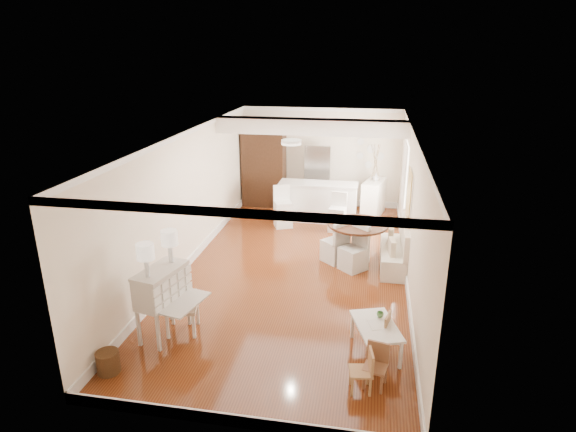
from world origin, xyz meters
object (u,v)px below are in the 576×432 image
(kids_table, at_px, (375,339))
(kids_chair_c, at_px, (375,366))
(gustavian_armchair, at_px, (182,306))
(slip_chair_far, at_px, (335,241))
(bar_stool_left, at_px, (283,207))
(wicker_basket, at_px, (108,362))
(sideboard, at_px, (373,198))
(kids_chair_b, at_px, (378,331))
(secretary_bureau, at_px, (163,302))
(fridge, at_px, (330,178))
(pantry_cabinet, at_px, (264,166))
(dining_table, at_px, (357,242))
(slip_chair_near, at_px, (354,248))
(breakfast_counter, at_px, (318,202))
(bar_stool_right, at_px, (338,212))
(kids_chair_a, at_px, (361,371))

(kids_table, relative_size, kids_chair_c, 1.51)
(gustavian_armchair, height_order, slip_chair_far, slip_chair_far)
(bar_stool_left, bearing_deg, wicker_basket, -124.85)
(sideboard, bearing_deg, kids_chair_b, -75.12)
(secretary_bureau, xyz_separation_m, fridge, (1.94, 6.90, 0.32))
(secretary_bureau, height_order, pantry_cabinet, pantry_cabinet)
(gustavian_armchair, relative_size, dining_table, 0.73)
(slip_chair_near, relative_size, fridge, 0.53)
(dining_table, distance_m, breakfast_counter, 2.71)
(kids_table, bearing_deg, wicker_basket, -162.91)
(kids_table, distance_m, fridge, 6.97)
(gustavian_armchair, distance_m, kids_chair_c, 3.18)
(slip_chair_far, height_order, fridge, fridge)
(slip_chair_near, distance_m, bar_stool_right, 2.25)
(secretary_bureau, distance_m, wicker_basket, 1.19)
(slip_chair_far, height_order, pantry_cabinet, pantry_cabinet)
(slip_chair_near, distance_m, slip_chair_far, 0.53)
(gustavian_armchair, distance_m, fridge, 6.98)
(bar_stool_right, xyz_separation_m, fridge, (-0.37, 1.76, 0.41))
(bar_stool_left, xyz_separation_m, bar_stool_right, (1.39, -0.07, -0.04))
(pantry_cabinet, bearing_deg, kids_chair_c, -66.82)
(breakfast_counter, bearing_deg, dining_table, -65.27)
(kids_chair_b, xyz_separation_m, slip_chair_near, (-0.51, 2.75, 0.16))
(breakfast_counter, bearing_deg, slip_chair_near, -69.55)
(kids_table, bearing_deg, dining_table, 97.34)
(slip_chair_near, relative_size, bar_stool_right, 0.99)
(kids_chair_b, height_order, fridge, fridge)
(gustavian_armchair, distance_m, sideboard, 7.04)
(kids_table, distance_m, dining_table, 3.32)
(slip_chair_near, height_order, breakfast_counter, breakfast_counter)
(gustavian_armchair, relative_size, slip_chair_far, 0.97)
(secretary_bureau, bearing_deg, breakfast_counter, 85.93)
(breakfast_counter, height_order, bar_stool_right, breakfast_counter)
(secretary_bureau, height_order, fridge, fridge)
(wicker_basket, relative_size, kids_table, 0.34)
(secretary_bureau, relative_size, wicker_basket, 3.58)
(wicker_basket, xyz_separation_m, pantry_cabinet, (0.45, 7.97, 0.99))
(dining_table, bearing_deg, slip_chair_far, -168.82)
(kids_table, bearing_deg, sideboard, 91.03)
(slip_chair_near, bearing_deg, fridge, 145.00)
(gustavian_armchair, distance_m, bar_stool_right, 5.42)
(kids_chair_c, bearing_deg, bar_stool_right, 112.59)
(bar_stool_right, bearing_deg, wicker_basket, -106.12)
(kids_table, height_order, kids_chair_c, kids_chair_c)
(kids_table, xyz_separation_m, sideboard, (-0.12, 6.44, 0.25))
(gustavian_armchair, bearing_deg, sideboard, -36.68)
(kids_chair_a, bearing_deg, kids_chair_b, 158.05)
(gustavian_armchair, distance_m, kids_chair_b, 3.10)
(pantry_cabinet, height_order, sideboard, pantry_cabinet)
(kids_table, bearing_deg, bar_stool_left, 114.95)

